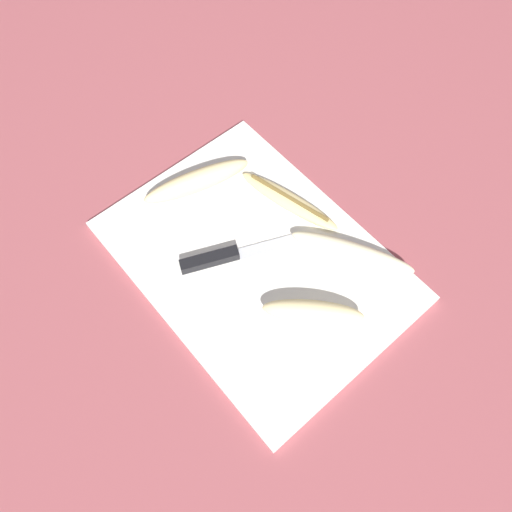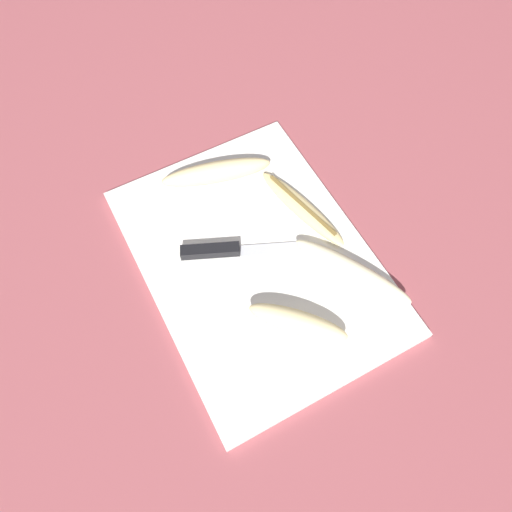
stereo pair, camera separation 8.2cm
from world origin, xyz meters
TOP-DOWN VIEW (x-y plane):
  - ground_plane at (0.00, 0.00)m, footprint 4.00×4.00m
  - cutting_board at (0.00, 0.00)m, footprint 0.49×0.36m
  - knife at (-0.04, -0.04)m, footprint 0.11×0.21m
  - banana_spotted_left at (-0.05, 0.12)m, footprint 0.20×0.08m
  - banana_ripe_center at (0.13, 0.00)m, footprint 0.14×0.13m
  - banana_bright_far at (0.10, 0.12)m, footprint 0.20×0.13m
  - banana_mellow_near at (-0.18, 0.02)m, footprint 0.09×0.20m

SIDE VIEW (x-z plane):
  - ground_plane at x=0.00m, z-range 0.00..0.00m
  - cutting_board at x=0.00m, z-range 0.00..0.01m
  - knife at x=-0.04m, z-range 0.01..0.03m
  - banana_spotted_left at x=-0.05m, z-range 0.01..0.03m
  - banana_bright_far at x=0.10m, z-range 0.01..0.04m
  - banana_ripe_center at x=0.13m, z-range 0.01..0.05m
  - banana_mellow_near at x=-0.18m, z-range 0.01..0.05m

